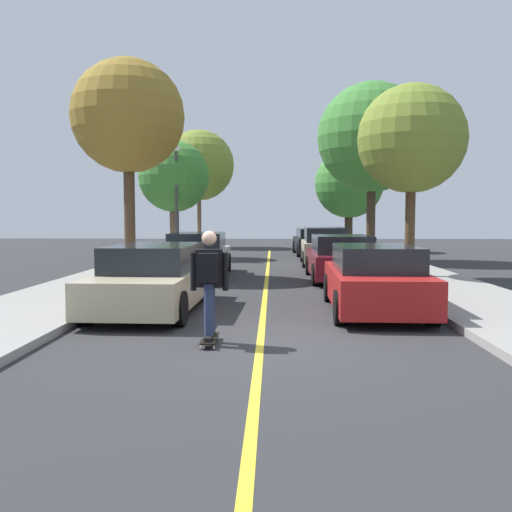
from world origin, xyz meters
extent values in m
plane|color=#2D2D30|center=(0.00, 0.00, 0.00)|extent=(80.00, 80.00, 0.00)
cube|color=gold|center=(0.00, 4.00, 0.00)|extent=(0.12, 39.20, 0.01)
cube|color=#BCAD89|center=(-2.27, 2.88, 0.51)|extent=(2.00, 4.61, 0.66)
cube|color=black|center=(-2.26, 3.07, 1.10)|extent=(1.72, 2.79, 0.52)
cylinder|color=black|center=(-1.47, 1.28, 0.32)|extent=(0.24, 0.65, 0.64)
cylinder|color=black|center=(-3.19, 1.34, 0.32)|extent=(0.24, 0.65, 0.64)
cylinder|color=black|center=(-1.36, 4.42, 0.32)|extent=(0.24, 0.65, 0.64)
cylinder|color=black|center=(-3.07, 4.49, 0.32)|extent=(0.24, 0.65, 0.64)
cube|color=#B7B7BC|center=(-2.27, 9.65, 0.53)|extent=(1.95, 4.60, 0.71)
cube|color=black|center=(-2.27, 9.73, 1.15)|extent=(1.69, 2.64, 0.53)
cylinder|color=black|center=(-1.37, 8.08, 0.32)|extent=(0.23, 0.64, 0.64)
cylinder|color=black|center=(-3.12, 8.05, 0.32)|extent=(0.23, 0.64, 0.64)
cylinder|color=black|center=(-1.42, 11.25, 0.32)|extent=(0.23, 0.64, 0.64)
cylinder|color=black|center=(-3.17, 11.22, 0.32)|extent=(0.23, 0.64, 0.64)
cube|color=maroon|center=(2.27, 2.89, 0.53)|extent=(1.88, 4.25, 0.69)
cube|color=black|center=(2.27, 2.82, 1.12)|extent=(1.62, 2.45, 0.49)
cylinder|color=black|center=(1.49, 4.31, 0.32)|extent=(0.24, 0.65, 0.64)
cylinder|color=black|center=(3.13, 4.27, 0.32)|extent=(0.24, 0.65, 0.64)
cylinder|color=black|center=(1.41, 1.51, 0.32)|extent=(0.24, 0.65, 0.64)
cylinder|color=black|center=(3.05, 1.47, 0.32)|extent=(0.24, 0.65, 0.64)
cube|color=maroon|center=(2.27, 8.68, 0.52)|extent=(1.87, 4.37, 0.67)
cube|color=black|center=(2.27, 8.50, 1.11)|extent=(1.64, 2.53, 0.53)
cylinder|color=black|center=(1.40, 10.16, 0.32)|extent=(0.22, 0.64, 0.64)
cylinder|color=black|center=(3.14, 10.17, 0.32)|extent=(0.22, 0.64, 0.64)
cylinder|color=black|center=(1.40, 7.19, 0.32)|extent=(0.22, 0.64, 0.64)
cylinder|color=black|center=(3.14, 7.20, 0.32)|extent=(0.22, 0.64, 0.64)
cube|color=#BCAD89|center=(2.27, 14.23, 0.56)|extent=(1.84, 4.28, 0.75)
cube|color=black|center=(2.27, 13.98, 1.22)|extent=(1.60, 2.75, 0.57)
cylinder|color=black|center=(1.49, 15.67, 0.32)|extent=(0.23, 0.64, 0.64)
cylinder|color=black|center=(3.12, 15.63, 0.32)|extent=(0.23, 0.64, 0.64)
cylinder|color=black|center=(1.43, 12.82, 0.32)|extent=(0.23, 0.64, 0.64)
cylinder|color=black|center=(3.05, 12.79, 0.32)|extent=(0.23, 0.64, 0.64)
cube|color=black|center=(2.27, 19.98, 0.53)|extent=(1.97, 4.60, 0.69)
cube|color=black|center=(2.28, 19.78, 1.11)|extent=(1.71, 3.09, 0.47)
cylinder|color=black|center=(1.37, 21.54, 0.32)|extent=(0.24, 0.65, 0.64)
cylinder|color=black|center=(3.10, 21.58, 0.32)|extent=(0.24, 0.65, 0.64)
cylinder|color=black|center=(1.45, 18.38, 0.32)|extent=(0.24, 0.65, 0.64)
cylinder|color=black|center=(3.18, 18.43, 0.32)|extent=(0.24, 0.65, 0.64)
cylinder|color=#4C3823|center=(-4.37, 9.23, 2.01)|extent=(0.35, 0.35, 3.75)
sphere|color=olive|center=(-4.37, 9.23, 5.11)|extent=(3.56, 3.56, 3.56)
cylinder|color=brown|center=(-4.37, 17.32, 1.49)|extent=(0.43, 0.43, 2.70)
sphere|color=#3D7F33|center=(-4.37, 17.32, 3.78)|extent=(3.27, 3.27, 3.27)
cylinder|color=brown|center=(-4.37, 26.11, 1.99)|extent=(0.25, 0.25, 3.70)
sphere|color=olive|center=(-4.37, 26.11, 5.08)|extent=(4.32, 4.32, 4.32)
cylinder|color=#4C3823|center=(4.37, 8.73, 1.67)|extent=(0.30, 0.30, 3.07)
sphere|color=olive|center=(4.37, 8.73, 4.29)|extent=(3.27, 3.27, 3.27)
cylinder|color=#3D2D1E|center=(4.37, 15.61, 1.95)|extent=(0.38, 0.38, 3.63)
sphere|color=#3D7F33|center=(4.37, 15.61, 5.29)|extent=(4.62, 4.62, 4.62)
cylinder|color=#3D2D1E|center=(4.37, 22.65, 1.48)|extent=(0.44, 0.44, 2.68)
sphere|color=#3D7F33|center=(4.37, 22.65, 3.74)|extent=(3.77, 3.77, 3.77)
cylinder|color=#B2140F|center=(-3.77, 4.97, 0.42)|extent=(0.20, 0.20, 0.55)
sphere|color=#B2140F|center=(-3.77, 4.97, 0.75)|extent=(0.18, 0.18, 0.18)
cylinder|color=#38383D|center=(-4.02, 15.88, 2.45)|extent=(0.12, 0.12, 4.62)
cube|color=#EAE5C6|center=(-4.02, 15.88, 4.88)|extent=(0.36, 0.24, 0.20)
cube|color=black|center=(-0.77, -0.08, 0.09)|extent=(0.23, 0.84, 0.02)
cylinder|color=beige|center=(-0.87, 0.26, 0.03)|extent=(0.03, 0.06, 0.06)
cylinder|color=beige|center=(-0.68, 0.27, 0.03)|extent=(0.03, 0.06, 0.06)
cylinder|color=beige|center=(-0.86, -0.42, 0.03)|extent=(0.03, 0.06, 0.06)
cylinder|color=beige|center=(-0.67, -0.41, 0.03)|extent=(0.03, 0.06, 0.06)
cube|color=#99999E|center=(-0.78, 0.26, 0.07)|extent=(0.10, 0.04, 0.02)
cube|color=#99999E|center=(-0.77, -0.42, 0.07)|extent=(0.10, 0.04, 0.02)
cube|color=black|center=(-0.78, 0.14, 0.13)|extent=(0.10, 0.26, 0.06)
cube|color=black|center=(-0.77, -0.30, 0.13)|extent=(0.10, 0.26, 0.06)
cylinder|color=#283351|center=(-0.77, 0.05, 0.55)|extent=(0.15, 0.15, 0.78)
cylinder|color=#283351|center=(-0.77, -0.20, 0.55)|extent=(0.15, 0.15, 0.78)
cube|color=black|center=(-0.77, -0.08, 1.17)|extent=(0.40, 0.22, 0.57)
sphere|color=tan|center=(-0.77, -0.08, 1.62)|extent=(0.23, 0.23, 0.23)
cylinder|color=black|center=(-1.02, -0.08, 1.12)|extent=(0.09, 0.09, 0.58)
cylinder|color=black|center=(-0.53, -0.07, 1.12)|extent=(0.09, 0.09, 0.58)
cube|color=black|center=(-0.77, -0.28, 1.19)|extent=(0.30, 0.18, 0.44)
camera|label=1|loc=(0.19, -8.53, 1.96)|focal=39.36mm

